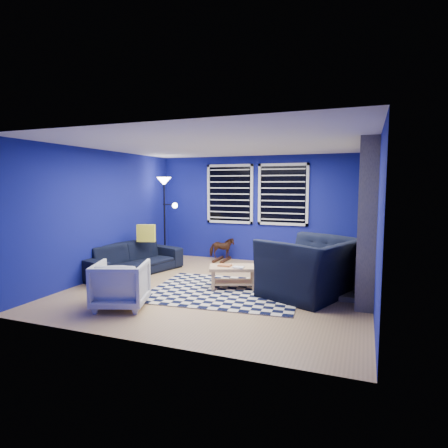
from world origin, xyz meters
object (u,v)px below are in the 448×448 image
object	(u,v)px
cabinet	(327,257)
rocking_horse	(222,248)
tv	(371,206)
coffee_table	(233,272)
armchair_big	(311,268)
sofa	(132,259)
floor_lamp	(165,193)
armchair_bent	(121,285)

from	to	relation	value
cabinet	rocking_horse	bearing A→B (deg)	160.74
tv	coffee_table	xyz separation A→B (m)	(-2.25, -1.97, -1.11)
armchair_big	coffee_table	world-z (taller)	armchair_big
sofa	coffee_table	size ratio (longest dim) A/B	2.29
floor_lamp	cabinet	bearing A→B (deg)	6.42
rocking_horse	cabinet	world-z (taller)	cabinet
sofa	armchair_big	xyz separation A→B (m)	(3.64, -0.28, 0.16)
cabinet	floor_lamp	distance (m)	4.00
sofa	floor_lamp	distance (m)	1.94
sofa	coffee_table	bearing A→B (deg)	-81.02
cabinet	floor_lamp	bearing A→B (deg)	167.36
floor_lamp	rocking_horse	bearing A→B (deg)	18.52
armchair_big	armchair_bent	size ratio (longest dim) A/B	1.92
sofa	cabinet	size ratio (longest dim) A/B	2.90
tv	armchair_big	xyz separation A→B (m)	(-0.91, -1.96, -0.92)
armchair_bent	cabinet	distance (m)	4.54
tv	rocking_horse	distance (m)	3.47
coffee_table	tv	bearing A→B (deg)	41.16
sofa	cabinet	bearing A→B (deg)	-47.32
tv	rocking_horse	xyz separation A→B (m)	(-3.29, 0.18, -1.08)
rocking_horse	armchair_bent	bearing A→B (deg)	154.05
tv	rocking_horse	world-z (taller)	tv
tv	floor_lamp	size ratio (longest dim) A/B	0.50
tv	armchair_bent	world-z (taller)	tv
armchair_bent	floor_lamp	bearing A→B (deg)	-91.39
tv	sofa	world-z (taller)	tv
coffee_table	rocking_horse	bearing A→B (deg)	115.90
armchair_big	rocking_horse	world-z (taller)	armchair_big
armchair_bent	floor_lamp	world-z (taller)	floor_lamp
armchair_bent	rocking_horse	world-z (taller)	armchair_bent
armchair_bent	cabinet	bearing A→B (deg)	-145.40
sofa	tv	bearing A→B (deg)	-53.55
armchair_bent	tv	bearing A→B (deg)	-154.50
tv	sofa	distance (m)	4.97
sofa	floor_lamp	bearing A→B (deg)	17.31
floor_lamp	armchair_bent	bearing A→B (deg)	-71.35
rocking_horse	floor_lamp	distance (m)	1.89
sofa	floor_lamp	size ratio (longest dim) A/B	1.08
rocking_horse	floor_lamp	world-z (taller)	floor_lamp
sofa	rocking_horse	size ratio (longest dim) A/B	3.68
tv	cabinet	bearing A→B (deg)	168.59
armchair_big	floor_lamp	bearing A→B (deg)	-92.14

